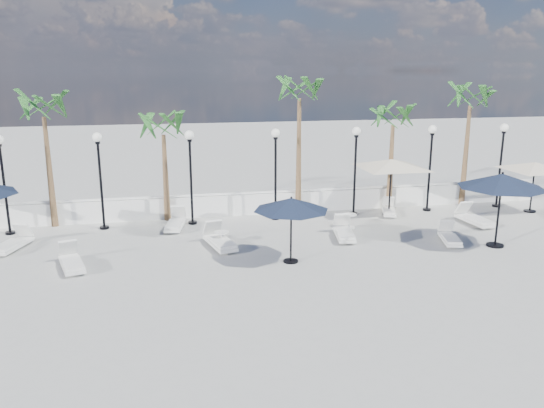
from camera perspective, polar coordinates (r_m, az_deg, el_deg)
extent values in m
plane|color=#ACACA6|center=(16.60, 5.11, -7.60)|extent=(100.00, 100.00, 0.00)
cube|color=white|center=(23.40, -0.14, 0.08)|extent=(26.00, 0.30, 0.90)
cube|color=white|center=(23.28, -0.14, 1.32)|extent=(26.00, 0.12, 0.08)
cylinder|color=black|center=(22.88, -26.33, -2.79)|extent=(0.36, 0.36, 0.10)
cylinder|color=black|center=(22.49, -26.80, 1.36)|extent=(0.10, 0.10, 3.50)
cylinder|color=black|center=(22.23, -17.58, -2.42)|extent=(0.36, 0.36, 0.10)
cylinder|color=black|center=(21.82, -17.91, 1.86)|extent=(0.10, 0.10, 3.50)
cylinder|color=black|center=(21.55, -18.25, 6.28)|extent=(0.18, 0.18, 0.10)
sphere|color=white|center=(21.52, -18.29, 6.83)|extent=(0.36, 0.36, 0.36)
cylinder|color=black|center=(22.12, -8.53, -1.99)|extent=(0.36, 0.36, 0.10)
cylinder|color=black|center=(21.71, -8.70, 2.33)|extent=(0.10, 0.10, 3.50)
cylinder|color=black|center=(21.43, -8.87, 6.78)|extent=(0.18, 0.18, 0.10)
sphere|color=white|center=(21.41, -8.89, 7.34)|extent=(0.36, 0.36, 0.36)
cylinder|color=black|center=(22.56, 0.37, -1.51)|extent=(0.36, 0.36, 0.10)
cylinder|color=black|center=(22.16, 0.38, 2.73)|extent=(0.10, 0.10, 3.50)
cylinder|color=black|center=(21.89, 0.39, 7.10)|extent=(0.18, 0.18, 0.10)
sphere|color=white|center=(21.86, 0.39, 7.64)|extent=(0.36, 0.36, 0.36)
cylinder|color=black|center=(23.52, 8.74, -1.02)|extent=(0.36, 0.36, 0.10)
cylinder|color=black|center=(23.13, 8.90, 3.05)|extent=(0.10, 0.10, 3.50)
cylinder|color=black|center=(22.87, 9.06, 7.23)|extent=(0.18, 0.18, 0.10)
sphere|color=white|center=(22.85, 9.08, 7.75)|extent=(0.36, 0.36, 0.36)
cylinder|color=black|center=(24.93, 16.31, -0.57)|extent=(0.36, 0.36, 0.10)
cylinder|color=black|center=(24.57, 16.58, 3.27)|extent=(0.10, 0.10, 3.50)
cylinder|color=black|center=(24.33, 16.86, 7.21)|extent=(0.18, 0.18, 0.10)
sphere|color=white|center=(24.31, 16.90, 7.70)|extent=(0.36, 0.36, 0.36)
cylinder|color=black|center=(26.74, 22.96, -0.16)|extent=(0.36, 0.36, 0.10)
cylinder|color=black|center=(26.40, 23.31, 3.42)|extent=(0.10, 0.10, 3.50)
cylinder|color=black|center=(26.17, 23.67, 7.08)|extent=(0.18, 0.18, 0.10)
sphere|color=white|center=(26.15, 23.72, 7.53)|extent=(0.36, 0.36, 0.36)
cone|color=brown|center=(22.82, -22.79, 3.11)|extent=(0.28, 0.28, 4.40)
cone|color=brown|center=(22.46, -11.37, 2.74)|extent=(0.28, 0.28, 3.60)
cone|color=brown|center=(23.07, 2.89, 5.06)|extent=(0.28, 0.28, 5.00)
cone|color=brown|center=(24.59, 12.64, 3.88)|extent=(0.28, 0.28, 3.80)
cone|color=brown|center=(26.26, 20.10, 4.89)|extent=(0.28, 0.28, 4.60)
cube|color=silver|center=(20.81, -26.14, -4.07)|extent=(1.15, 1.92, 0.10)
cube|color=silver|center=(20.59, -26.53, -3.99)|extent=(0.93, 1.35, 0.10)
cube|color=silver|center=(21.31, -25.20, -2.54)|extent=(0.68, 0.59, 0.57)
cube|color=silver|center=(21.52, -10.33, -2.24)|extent=(0.97, 1.93, 0.10)
cube|color=silver|center=(21.25, -10.45, -2.15)|extent=(0.81, 1.33, 0.10)
cube|color=silver|center=(22.13, -10.05, -0.78)|extent=(0.65, 0.54, 0.58)
cube|color=silver|center=(18.14, -20.73, -6.08)|extent=(1.08, 1.91, 0.10)
cube|color=silver|center=(17.87, -20.66, -6.01)|extent=(0.88, 1.33, 0.10)
cube|color=silver|center=(18.72, -21.12, -4.33)|extent=(0.67, 0.57, 0.57)
cube|color=silver|center=(19.02, -5.62, -4.23)|extent=(1.10, 2.07, 0.11)
cube|color=silver|center=(18.75, -5.35, -4.12)|extent=(0.91, 1.44, 0.11)
cube|color=silver|center=(19.63, -6.43, -2.46)|extent=(0.71, 0.60, 0.62)
cube|color=silver|center=(20.52, 18.58, -3.63)|extent=(1.01, 1.73, 0.09)
cube|color=silver|center=(20.28, 18.74, -3.55)|extent=(0.82, 1.21, 0.09)
cube|color=silver|center=(21.04, 18.24, -2.23)|extent=(0.61, 0.52, 0.51)
cube|color=silver|center=(23.30, 20.95, -1.69)|extent=(0.78, 1.94, 0.10)
cube|color=silver|center=(23.07, 21.35, -1.58)|extent=(0.69, 1.32, 0.10)
cube|color=silver|center=(23.80, 19.93, -0.33)|extent=(0.63, 0.49, 0.59)
cube|color=silver|center=(20.15, 7.76, -3.27)|extent=(0.95, 1.94, 0.10)
cube|color=silver|center=(19.88, 7.88, -3.18)|extent=(0.80, 1.34, 0.10)
cube|color=silver|center=(20.75, 7.48, -1.67)|extent=(0.65, 0.54, 0.58)
cube|color=silver|center=(23.80, 12.46, -0.81)|extent=(1.05, 1.68, 0.09)
cube|color=silver|center=(23.57, 12.51, -0.73)|extent=(0.84, 1.18, 0.09)
cube|color=silver|center=(24.35, 12.40, 0.30)|extent=(0.60, 0.53, 0.50)
cylinder|color=silver|center=(19.28, -5.40, -4.43)|extent=(0.41, 0.41, 0.03)
cylinder|color=silver|center=(19.20, -5.41, -3.77)|extent=(0.06, 0.06, 0.50)
cylinder|color=silver|center=(19.13, -5.43, -3.04)|extent=(0.54, 0.54, 0.03)
cylinder|color=silver|center=(21.57, 8.29, -2.49)|extent=(0.44, 0.44, 0.03)
cylinder|color=silver|center=(21.50, 8.32, -1.85)|extent=(0.07, 0.07, 0.53)
cylinder|color=silver|center=(21.43, 8.34, -1.14)|extent=(0.58, 0.58, 0.03)
cylinder|color=black|center=(17.62, 2.02, -6.15)|extent=(0.50, 0.50, 0.05)
cylinder|color=black|center=(17.29, 2.05, -2.93)|extent=(0.06, 0.06, 2.12)
cone|color=black|center=(17.04, 2.08, -0.02)|extent=(2.48, 2.48, 0.40)
sphere|color=black|center=(16.99, 2.09, 0.70)|extent=(0.07, 0.07, 0.07)
cylinder|color=black|center=(20.76, 22.85, -4.10)|extent=(0.61, 0.61, 0.06)
cylinder|color=black|center=(20.42, 23.19, -0.72)|extent=(0.08, 0.08, 2.60)
cone|color=black|center=(20.19, 23.49, 2.31)|extent=(3.03, 3.03, 0.49)
sphere|color=black|center=(20.14, 23.57, 3.07)|extent=(0.09, 0.09, 0.09)
cylinder|color=black|center=(23.82, 12.44, -1.04)|extent=(0.55, 0.55, 0.06)
cylinder|color=black|center=(23.55, 12.59, 1.73)|extent=(0.07, 0.07, 2.42)
pyramid|color=beige|center=(23.32, 12.75, 4.70)|extent=(5.37, 5.37, 0.37)
cylinder|color=black|center=(26.40, 25.97, -0.68)|extent=(0.51, 0.51, 0.06)
cylinder|color=black|center=(26.18, 26.22, 1.60)|extent=(0.07, 0.07, 2.22)
pyramid|color=beige|center=(25.98, 26.49, 4.04)|extent=(4.82, 4.82, 0.35)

